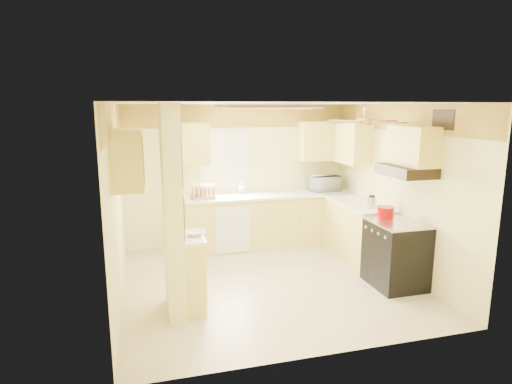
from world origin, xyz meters
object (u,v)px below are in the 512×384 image
object	(u,v)px
kettle	(372,202)
microwave	(324,183)
dutch_oven	(386,212)
bowl	(196,233)
stove	(396,254)

from	to	relation	value
kettle	microwave	bearing A→B (deg)	95.14
microwave	dutch_oven	distance (m)	1.95
bowl	kettle	xyz separation A→B (m)	(2.76, 0.71, 0.07)
stove	microwave	size ratio (longest dim) A/B	1.78
kettle	dutch_oven	bearing A→B (deg)	-97.31
dutch_oven	kettle	world-z (taller)	kettle
kettle	stove	bearing A→B (deg)	-90.80
stove	microwave	world-z (taller)	microwave
bowl	dutch_oven	size ratio (longest dim) A/B	0.87
stove	kettle	xyz separation A→B (m)	(0.01, 0.73, 0.58)
kettle	bowl	bearing A→B (deg)	-165.65
microwave	bowl	bearing A→B (deg)	37.16
bowl	dutch_oven	xyz separation A→B (m)	(2.70, 0.21, 0.03)
microwave	bowl	distance (m)	3.40
dutch_oven	bowl	bearing A→B (deg)	-175.52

